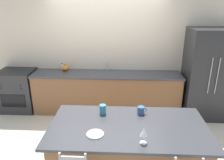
% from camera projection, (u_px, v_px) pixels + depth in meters
% --- Properties ---
extents(ground_plane, '(18.00, 18.00, 0.00)m').
position_uv_depth(ground_plane, '(106.00, 118.00, 4.70)').
color(ground_plane, beige).
extents(wall_back, '(6.00, 0.07, 2.70)m').
position_uv_depth(wall_back, '(107.00, 50.00, 4.86)').
color(wall_back, beige).
rests_on(wall_back, ground_plane).
extents(back_counter, '(3.22, 0.66, 0.90)m').
position_uv_depth(back_counter, '(107.00, 92.00, 4.88)').
color(back_counter, brown).
rests_on(back_counter, ground_plane).
extents(sink_faucet, '(0.02, 0.13, 0.22)m').
position_uv_depth(sink_faucet, '(107.00, 65.00, 4.86)').
color(sink_faucet, '#ADAFB5').
rests_on(sink_faucet, back_counter).
extents(kitchen_island, '(1.96, 1.02, 0.95)m').
position_uv_depth(kitchen_island, '(127.00, 156.00, 2.86)').
color(kitchen_island, brown).
rests_on(kitchen_island, ground_plane).
extents(refrigerator, '(0.85, 0.76, 1.89)m').
position_uv_depth(refrigerator, '(206.00, 74.00, 4.55)').
color(refrigerator, '#232326').
rests_on(refrigerator, ground_plane).
extents(oven_range, '(0.76, 0.64, 0.94)m').
position_uv_depth(oven_range, '(19.00, 90.00, 4.96)').
color(oven_range, '#28282B').
rests_on(oven_range, ground_plane).
extents(dinner_plate, '(0.20, 0.20, 0.02)m').
position_uv_depth(dinner_plate, '(95.00, 134.00, 2.51)').
color(dinner_plate, white).
rests_on(dinner_plate, kitchen_island).
extents(wine_glass, '(0.08, 0.08, 0.19)m').
position_uv_depth(wine_glass, '(144.00, 132.00, 2.33)').
color(wine_glass, white).
rests_on(wine_glass, kitchen_island).
extents(coffee_mug, '(0.13, 0.09, 0.10)m').
position_uv_depth(coffee_mug, '(141.00, 110.00, 2.96)').
color(coffee_mug, '#335689').
rests_on(coffee_mug, kitchen_island).
extents(tumbler_cup, '(0.09, 0.09, 0.13)m').
position_uv_depth(tumbler_cup, '(103.00, 109.00, 2.95)').
color(tumbler_cup, teal).
rests_on(tumbler_cup, kitchen_island).
extents(pumpkin_decoration, '(0.15, 0.15, 0.14)m').
position_uv_depth(pumpkin_decoration, '(65.00, 68.00, 4.88)').
color(pumpkin_decoration, orange).
rests_on(pumpkin_decoration, back_counter).
extents(soap_bottle, '(0.06, 0.06, 0.15)m').
position_uv_depth(soap_bottle, '(62.00, 67.00, 4.97)').
color(soap_bottle, silver).
rests_on(soap_bottle, back_counter).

